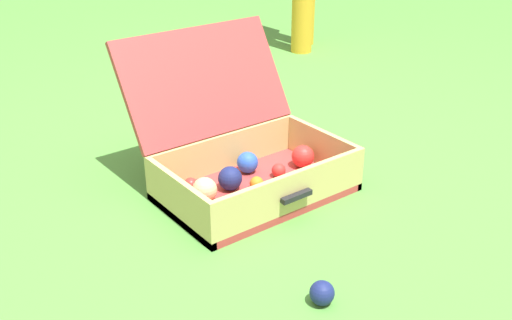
# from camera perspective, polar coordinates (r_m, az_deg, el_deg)

# --- Properties ---
(ground_plane) EXTENTS (16.00, 16.00, 0.00)m
(ground_plane) POSITION_cam_1_polar(r_m,az_deg,el_deg) (1.96, 2.15, -3.73)
(ground_plane) COLOR #4C8C38
(open_suitcase) EXTENTS (0.60, 0.60, 0.48)m
(open_suitcase) POSITION_cam_1_polar(r_m,az_deg,el_deg) (1.99, -1.26, 0.38)
(open_suitcase) COLOR #B23838
(open_suitcase) RESTS_ON ground
(stray_ball_on_grass) EXTENTS (0.06, 0.06, 0.06)m
(stray_ball_on_grass) POSITION_cam_1_polar(r_m,az_deg,el_deg) (1.52, 6.26, -12.38)
(stray_ball_on_grass) COLOR navy
(stray_ball_on_grass) RESTS_ON ground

